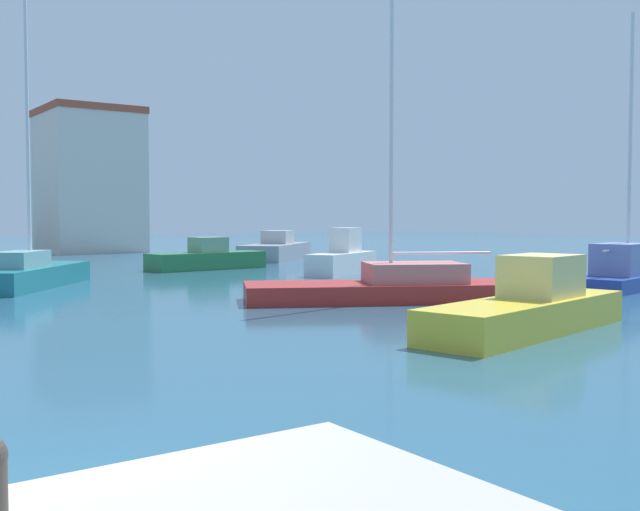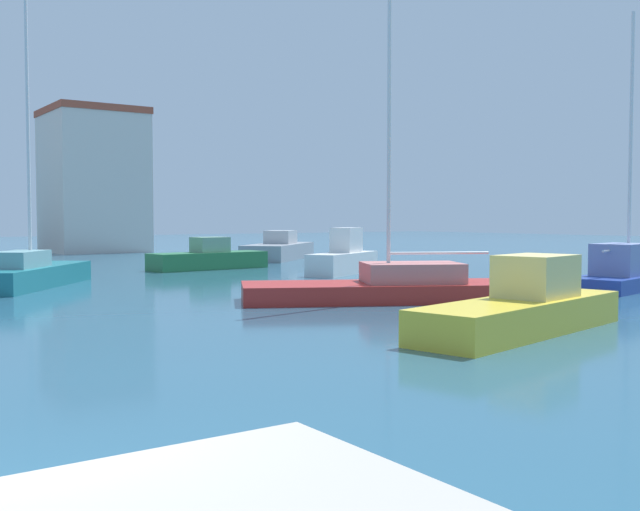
% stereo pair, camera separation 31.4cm
% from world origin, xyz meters
% --- Properties ---
extents(water, '(160.00, 160.00, 0.00)m').
position_xyz_m(water, '(15.00, 20.00, 0.00)').
color(water, '#285670').
rests_on(water, ground).
extents(sailboat_red_inner_mooring, '(9.09, 6.41, 11.04)m').
position_xyz_m(sailboat_red_inner_mooring, '(13.73, 11.18, 0.45)').
color(sailboat_red_inner_mooring, '#B22823').
rests_on(sailboat_red_inner_mooring, water).
extents(motorboat_yellow_center_channel, '(6.90, 3.11, 1.70)m').
position_xyz_m(motorboat_yellow_center_channel, '(12.03, 4.72, 0.55)').
color(motorboat_yellow_center_channel, gold).
rests_on(motorboat_yellow_center_channel, water).
extents(motorboat_green_distant_north, '(6.13, 2.34, 1.59)m').
position_xyz_m(motorboat_green_distant_north, '(15.40, 27.21, 0.54)').
color(motorboat_green_distant_north, '#28703D').
rests_on(motorboat_green_distant_north, water).
extents(sailboat_teal_distant_east, '(5.83, 6.77, 11.42)m').
position_xyz_m(sailboat_teal_distant_east, '(5.69, 22.18, 0.55)').
color(sailboat_teal_distant_east, '#1E707A').
rests_on(sailboat_teal_distant_east, water).
extents(sailboat_blue_behind_lamppost, '(6.83, 3.37, 9.85)m').
position_xyz_m(sailboat_blue_behind_lamppost, '(23.14, 9.46, 0.60)').
color(sailboat_blue_behind_lamppost, '#233D93').
rests_on(sailboat_blue_behind_lamppost, water).
extents(motorboat_grey_far_right, '(7.36, 6.98, 1.75)m').
position_xyz_m(motorboat_grey_far_right, '(22.93, 32.82, 0.59)').
color(motorboat_grey_far_right, gray).
rests_on(motorboat_grey_far_right, water).
extents(motorboat_white_outer_mooring, '(4.89, 3.50, 2.09)m').
position_xyz_m(motorboat_white_outer_mooring, '(19.05, 20.91, 0.70)').
color(motorboat_white_outer_mooring, white).
rests_on(motorboat_white_outer_mooring, water).
extents(waterfront_apartments, '(6.62, 7.31, 10.61)m').
position_xyz_m(waterfront_apartments, '(16.88, 49.41, 5.31)').
color(waterfront_apartments, beige).
rests_on(waterfront_apartments, ground).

